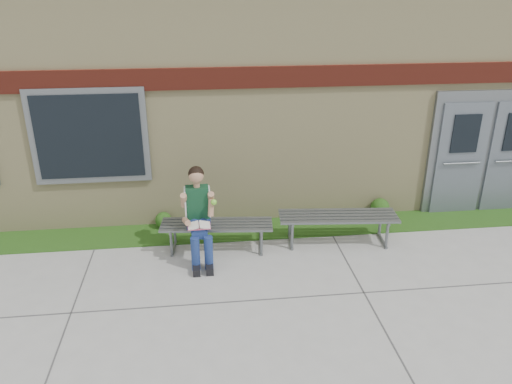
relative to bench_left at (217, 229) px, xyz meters
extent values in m
plane|color=#9E9E99|center=(1.00, -1.99, -0.36)|extent=(80.00, 80.00, 0.00)
cube|color=#264913|center=(1.00, 0.61, -0.35)|extent=(16.00, 0.80, 0.02)
cube|color=beige|center=(1.00, 4.01, 1.64)|extent=(16.00, 6.00, 4.00)
cube|color=maroon|center=(1.00, 0.98, 2.24)|extent=(16.00, 0.06, 0.35)
cube|color=slate|center=(-2.00, 0.97, 1.34)|extent=(1.90, 0.08, 1.60)
cube|color=black|center=(-2.00, 0.93, 1.34)|extent=(1.70, 0.04, 1.40)
cube|color=slate|center=(5.00, 0.97, 0.79)|extent=(2.20, 0.08, 2.30)
cube|color=slate|center=(4.50, 0.92, 0.69)|extent=(0.92, 0.06, 2.10)
cube|color=slate|center=(5.50, 0.92, 0.69)|extent=(0.92, 0.06, 2.10)
cube|color=slate|center=(0.00, 0.00, 0.09)|extent=(1.83, 0.67, 0.03)
cube|color=slate|center=(-0.71, 0.00, -0.15)|extent=(0.09, 0.50, 0.41)
cube|color=slate|center=(0.71, 0.00, -0.15)|extent=(0.09, 0.50, 0.41)
cube|color=slate|center=(2.00, 0.00, 0.13)|extent=(1.98, 0.71, 0.04)
cube|color=slate|center=(1.22, 0.00, -0.14)|extent=(0.10, 0.54, 0.44)
cube|color=slate|center=(2.78, 0.00, -0.14)|extent=(0.10, 0.54, 0.44)
cube|color=navy|center=(-0.29, -0.05, 0.19)|extent=(0.38, 0.27, 0.18)
cube|color=#103B25|center=(-0.29, -0.07, 0.53)|extent=(0.36, 0.23, 0.50)
sphere|color=tan|center=(-0.29, -0.08, 0.97)|extent=(0.24, 0.24, 0.23)
sphere|color=black|center=(-0.29, -0.06, 0.99)|extent=(0.25, 0.25, 0.24)
cylinder|color=navy|center=(-0.38, -0.34, 0.22)|extent=(0.18, 0.46, 0.16)
cylinder|color=navy|center=(-0.18, -0.33, 0.22)|extent=(0.18, 0.46, 0.16)
cylinder|color=navy|center=(-0.35, -0.60, -0.08)|extent=(0.13, 0.13, 0.55)
cylinder|color=navy|center=(-0.15, -0.59, -0.08)|extent=(0.13, 0.13, 0.55)
cube|color=black|center=(-0.35, -0.68, -0.30)|extent=(0.12, 0.29, 0.11)
cube|color=black|center=(-0.15, -0.67, -0.30)|extent=(0.12, 0.29, 0.11)
cylinder|color=tan|center=(-0.49, -0.14, 0.60)|extent=(0.11, 0.25, 0.29)
cylinder|color=tan|center=(-0.08, -0.13, 0.60)|extent=(0.11, 0.25, 0.29)
cube|color=white|center=(-0.28, -0.47, 0.33)|extent=(0.35, 0.25, 0.02)
cube|color=#C34967|center=(-0.28, -0.47, 0.31)|extent=(0.35, 0.26, 0.01)
sphere|color=#7BD438|center=(-0.04, -0.28, 0.61)|extent=(0.09, 0.09, 0.09)
sphere|color=#264913|center=(-0.91, 0.86, -0.20)|extent=(0.29, 0.29, 0.29)
sphere|color=#264913|center=(3.05, 0.86, -0.17)|extent=(0.34, 0.34, 0.34)
camera|label=1|loc=(-0.21, -7.19, 3.69)|focal=35.00mm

